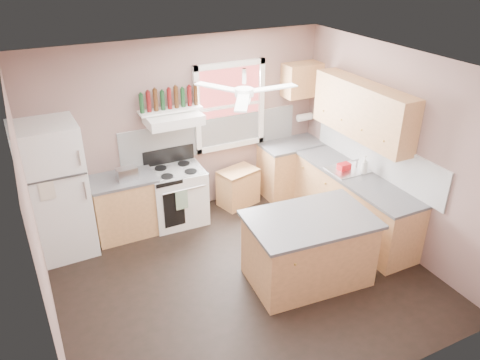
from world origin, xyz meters
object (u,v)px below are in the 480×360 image
stove (177,196)px  cart (238,187)px  refrigerator (55,190)px  toaster (127,174)px  island (308,250)px

stove → cart: size_ratio=1.42×
refrigerator → toaster: refrigerator is taller
toaster → island: size_ratio=0.19×
refrigerator → toaster: 0.96m
refrigerator → cart: bearing=-0.2°
stove → cart: 1.06m
stove → refrigerator: bearing=-177.3°
cart → island: bearing=-106.3°
stove → island: bearing=-61.8°
toaster → cart: 1.90m
stove → island: same height
cart → island: size_ratio=0.42×
toaster → stove: 0.92m
stove → island: (0.99, -2.04, 0.00)m
toaster → stove: (0.72, 0.06, -0.56)m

